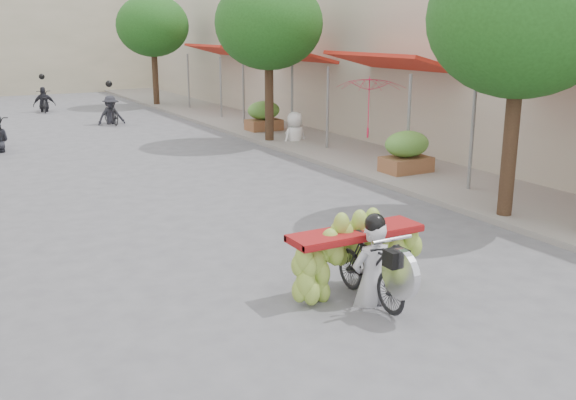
{
  "coord_description": "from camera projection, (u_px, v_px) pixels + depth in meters",
  "views": [
    {
      "loc": [
        -4.05,
        -4.48,
        3.59
      ],
      "look_at": [
        0.46,
        3.74,
        1.1
      ],
      "focal_mm": 40.0,
      "sensor_mm": 36.0,
      "label": 1
    }
  ],
  "objects": [
    {
      "name": "ground",
      "position": [
        423.0,
        390.0,
        6.6
      ],
      "size": [
        120.0,
        120.0,
        0.0
      ],
      "primitive_type": "plane",
      "color": "#5D5C62",
      "rests_on": "ground"
    },
    {
      "name": "sidewalk_right",
      "position": [
        297.0,
        134.0,
        22.55
      ],
      "size": [
        4.0,
        60.0,
        0.12
      ],
      "primitive_type": "cube",
      "color": "gray",
      "rests_on": "ground"
    },
    {
      "name": "shophouse_row_right",
      "position": [
        430.0,
        47.0,
        23.27
      ],
      "size": [
        9.77,
        40.0,
        6.0
      ],
      "color": "#B4A895",
      "rests_on": "ground"
    },
    {
      "name": "far_building",
      "position": [
        3.0,
        32.0,
        37.9
      ],
      "size": [
        20.0,
        6.0,
        7.0
      ],
      "primitive_type": "cube",
      "color": "#B4AA8E",
      "rests_on": "ground"
    },
    {
      "name": "street_tree_near",
      "position": [
        521.0,
        19.0,
        11.53
      ],
      "size": [
        3.4,
        3.4,
        5.25
      ],
      "color": "#3A2719",
      "rests_on": "ground"
    },
    {
      "name": "street_tree_mid",
      "position": [
        269.0,
        24.0,
        20.0
      ],
      "size": [
        3.4,
        3.4,
        5.25
      ],
      "color": "#3A2719",
      "rests_on": "ground"
    },
    {
      "name": "street_tree_far",
      "position": [
        153.0,
        26.0,
        30.17
      ],
      "size": [
        3.4,
        3.4,
        5.25
      ],
      "color": "#3A2719",
      "rests_on": "ground"
    },
    {
      "name": "produce_crate_mid",
      "position": [
        407.0,
        149.0,
        16.08
      ],
      "size": [
        1.2,
        0.88,
        1.16
      ],
      "color": "brown",
      "rests_on": "ground"
    },
    {
      "name": "produce_crate_far",
      "position": [
        264.0,
        114.0,
        22.86
      ],
      "size": [
        1.2,
        0.88,
        1.16
      ],
      "color": "brown",
      "rests_on": "ground"
    },
    {
      "name": "banana_motorbike",
      "position": [
        365.0,
        249.0,
        8.7
      ],
      "size": [
        2.2,
        1.78,
        2.13
      ],
      "color": "black",
      "rests_on": "ground"
    },
    {
      "name": "market_umbrella",
      "position": [
        371.0,
        76.0,
        16.89
      ],
      "size": [
        2.39,
        2.39,
        1.67
      ],
      "rotation": [
        0.0,
        0.0,
        0.39
      ],
      "color": "#D81C43",
      "rests_on": "ground"
    },
    {
      "name": "pedestrian",
      "position": [
        295.0,
        112.0,
        20.66
      ],
      "size": [
        0.98,
        0.67,
        1.85
      ],
      "rotation": [
        0.0,
        0.0,
        3.28
      ],
      "color": "white",
      "rests_on": "ground"
    },
    {
      "name": "bg_motorbike_b",
      "position": [
        110.0,
        103.0,
        25.01
      ],
      "size": [
        1.1,
        1.7,
        1.95
      ],
      "color": "black",
      "rests_on": "ground"
    },
    {
      "name": "bg_motorbike_c",
      "position": [
        43.0,
        94.0,
        28.92
      ],
      "size": [
        1.04,
        1.7,
        1.95
      ],
      "color": "black",
      "rests_on": "ground"
    }
  ]
}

